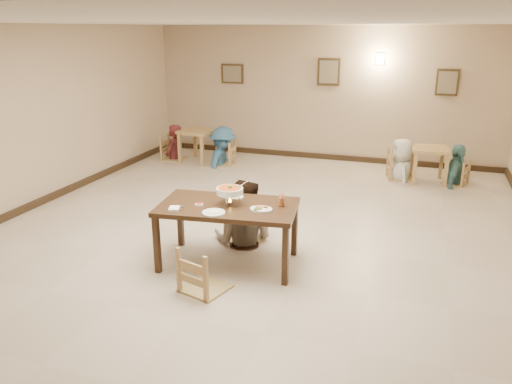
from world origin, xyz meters
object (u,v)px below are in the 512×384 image
(main_diner, at_px, (242,180))
(bg_chair_rl, at_px, (402,152))
(chair_far, at_px, (247,205))
(bg_chair_lr, at_px, (223,142))
(bg_diner_b, at_px, (222,127))
(curry_warmer, at_px, (230,191))
(drink_glass, at_px, (282,201))
(bg_chair_rr, at_px, (457,162))
(bg_diner_a, at_px, (173,125))
(chair_near, at_px, (204,248))
(bg_diner_d, at_px, (459,144))
(bg_diner_c, at_px, (404,139))
(main_table, at_px, (228,211))
(bg_table_right, at_px, (430,154))
(bg_table_left, at_px, (198,136))
(bg_chair_ll, at_px, (173,137))

(main_diner, bearing_deg, bg_chair_rl, -117.34)
(chair_far, bearing_deg, bg_chair_lr, 124.04)
(chair_far, bearing_deg, main_diner, -97.75)
(bg_chair_lr, height_order, bg_chair_rl, bg_chair_rl)
(bg_chair_lr, xyz_separation_m, bg_diner_b, (0.00, 0.00, 0.35))
(curry_warmer, bearing_deg, chair_far, 94.24)
(drink_glass, bearing_deg, bg_chair_rr, 63.17)
(bg_diner_a, bearing_deg, bg_chair_rr, 91.00)
(chair_near, distance_m, drink_glass, 1.16)
(bg_chair_lr, relative_size, bg_diner_b, 0.60)
(bg_chair_rr, relative_size, bg_diner_d, 0.56)
(curry_warmer, bearing_deg, bg_diner_d, 57.93)
(chair_near, distance_m, bg_diner_b, 5.66)
(bg_chair_rr, distance_m, bg_diner_b, 4.91)
(bg_chair_lr, height_order, bg_diner_c, bg_diner_c)
(main_table, bearing_deg, curry_warmer, 43.62)
(curry_warmer, height_order, bg_chair_lr, curry_warmer)
(curry_warmer, xyz_separation_m, bg_diner_d, (2.92, 4.67, -0.19))
(curry_warmer, height_order, bg_table_right, curry_warmer)
(drink_glass, distance_m, bg_diner_c, 4.73)
(chair_near, xyz_separation_m, bg_chair_lr, (-1.94, 5.31, -0.01))
(bg_chair_lr, bearing_deg, bg_diner_d, 87.09)
(main_table, xyz_separation_m, bg_diner_a, (-3.20, 4.66, 0.10))
(curry_warmer, bearing_deg, main_diner, 96.84)
(chair_far, relative_size, bg_table_left, 1.25)
(bg_diner_a, distance_m, bg_diner_d, 6.15)
(bg_diner_a, bearing_deg, bg_table_right, 90.68)
(bg_table_left, height_order, bg_diner_d, bg_diner_d)
(bg_table_left, relative_size, bg_diner_b, 0.49)
(bg_diner_d, bearing_deg, bg_diner_b, 103.11)
(chair_far, height_order, bg_chair_ll, bg_chair_ll)
(main_table, distance_m, bg_chair_rr, 5.55)
(bg_chair_rr, bearing_deg, bg_chair_lr, -67.20)
(curry_warmer, bearing_deg, main_table, -129.36)
(drink_glass, distance_m, bg_diner_b, 5.13)
(chair_far, xyz_separation_m, bg_table_right, (2.46, 3.85, 0.03))
(bg_table_right, bearing_deg, bg_diner_c, 172.80)
(bg_table_left, distance_m, bg_chair_rl, 4.47)
(bg_table_right, xyz_separation_m, bg_diner_b, (-4.37, -0.07, 0.30))
(curry_warmer, bearing_deg, bg_table_left, 119.19)
(drink_glass, xyz_separation_m, bg_diner_d, (2.29, 4.53, -0.08))
(bg_table_right, height_order, bg_diner_c, bg_diner_c)
(bg_table_right, relative_size, bg_chair_lr, 0.77)
(bg_chair_ll, relative_size, bg_chair_lr, 1.04)
(chair_near, bearing_deg, bg_chair_rl, -92.82)
(bg_chair_lr, xyz_separation_m, bg_diner_a, (-1.26, 0.07, 0.31))
(bg_table_right, relative_size, bg_diner_d, 0.49)
(chair_near, height_order, bg_table_right, chair_near)
(main_table, bearing_deg, bg_table_right, 55.50)
(bg_chair_rr, height_order, bg_diner_b, bg_diner_b)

